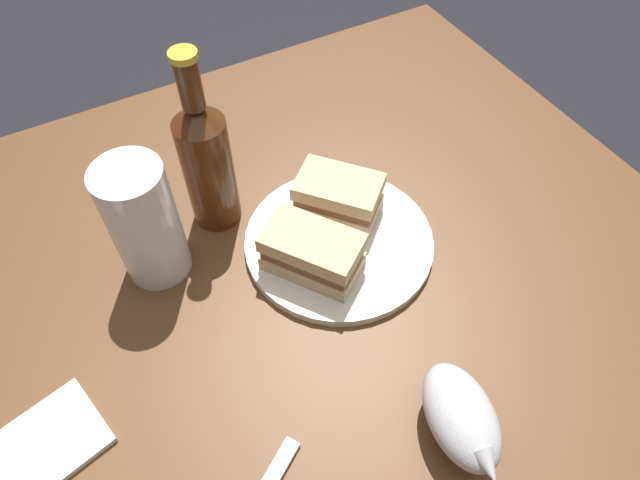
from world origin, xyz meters
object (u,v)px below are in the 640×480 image
object	(u,v)px
sandwich_half_right	(312,252)
napkin	(48,443)
plate	(340,243)
pint_glass	(146,228)
cider_bottle	(207,161)
sandwich_half_left	(338,196)
gravy_boat	(462,418)

from	to	relation	value
sandwich_half_right	napkin	world-z (taller)	sandwich_half_right
plate	napkin	distance (m)	0.40
pint_glass	cider_bottle	bearing A→B (deg)	-156.32
sandwich_half_right	pint_glass	size ratio (longest dim) A/B	0.80
sandwich_half_left	pint_glass	bearing A→B (deg)	-9.03
cider_bottle	napkin	bearing A→B (deg)	37.04
sandwich_half_left	napkin	xyz separation A→B (m)	(0.42, 0.13, -0.04)
sandwich_half_right	cider_bottle	size ratio (longest dim) A/B	0.53
sandwich_half_right	gravy_boat	world-z (taller)	sandwich_half_right
gravy_boat	napkin	xyz separation A→B (m)	(0.38, -0.19, -0.04)
cider_bottle	sandwich_half_left	bearing A→B (deg)	150.42
gravy_boat	cider_bottle	world-z (taller)	cider_bottle
sandwich_half_left	sandwich_half_right	bearing A→B (deg)	41.46
pint_glass	gravy_boat	world-z (taller)	pint_glass
plate	cider_bottle	xyz separation A→B (m)	(0.12, -0.13, 0.10)
pint_glass	sandwich_half_right	bearing A→B (deg)	148.05
pint_glass	napkin	xyz separation A→B (m)	(0.18, 0.16, -0.07)
sandwich_half_right	cider_bottle	world-z (taller)	cider_bottle
cider_bottle	gravy_boat	bearing A→B (deg)	104.34
sandwich_half_left	napkin	world-z (taller)	sandwich_half_left
cider_bottle	pint_glass	bearing A→B (deg)	23.68
sandwich_half_right	plate	bearing A→B (deg)	-160.37
napkin	cider_bottle	bearing A→B (deg)	-142.96
pint_glass	gravy_boat	distance (m)	0.41
sandwich_half_left	cider_bottle	size ratio (longest dim) A/B	0.50
sandwich_half_right	cider_bottle	distance (m)	0.17
pint_glass	napkin	bearing A→B (deg)	42.94
pint_glass	napkin	size ratio (longest dim) A/B	1.54
napkin	gravy_boat	bearing A→B (deg)	153.00
plate	cider_bottle	world-z (taller)	cider_bottle
sandwich_half_left	cider_bottle	bearing A→B (deg)	-29.58
pint_glass	gravy_boat	xyz separation A→B (m)	(-0.20, 0.36, -0.03)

